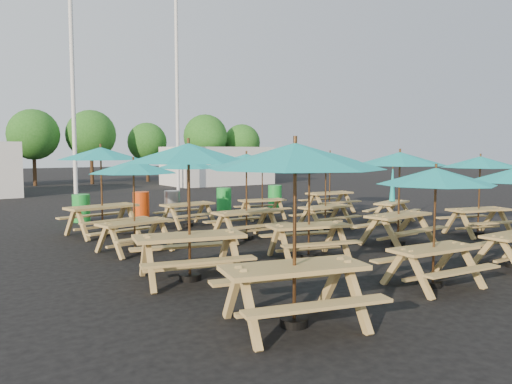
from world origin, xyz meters
TOP-DOWN VIEW (x-y plane):
  - ground at (0.00, 0.00)m, footprint 120.00×120.00m
  - picnic_unit_0 at (-4.52, -5.85)m, footprint 2.92×2.92m
  - picnic_unit_1 at (-4.57, -2.90)m, footprint 2.93×2.93m
  - picnic_unit_2 at (-4.43, 0.12)m, footprint 2.41×2.41m
  - picnic_unit_3 at (-4.30, 2.87)m, footprint 2.74×2.74m
  - picnic_unit_4 at (-1.30, -5.74)m, footprint 2.20×2.20m
  - picnic_unit_5 at (-1.59, -2.78)m, footprint 2.67×2.67m
  - picnic_unit_6 at (-1.37, -0.01)m, footprint 2.21×2.21m
  - picnic_unit_7 at (-1.56, 3.01)m, footprint 2.23×2.23m
  - picnic_unit_9 at (1.29, -2.87)m, footprint 2.38×2.38m
  - picnic_unit_10 at (1.52, 0.03)m, footprint 2.08×2.08m
  - picnic_unit_11 at (1.30, 2.98)m, footprint 2.25×2.25m
  - picnic_unit_13 at (4.33, -3.18)m, footprint 2.62×2.62m
  - picnic_unit_14 at (4.31, -0.16)m, footprint 1.95×1.82m
  - picnic_unit_15 at (4.46, 2.96)m, footprint 2.35×2.35m
  - waste_bin_0 at (-4.04, 5.87)m, footprint 0.57×0.57m
  - waste_bin_1 at (-2.01, 5.70)m, footprint 0.57×0.57m
  - waste_bin_2 at (-0.91, 5.49)m, footprint 0.57×0.57m
  - waste_bin_3 at (1.33, 5.56)m, footprint 0.57×0.57m
  - waste_bin_4 at (3.85, 5.61)m, footprint 0.57×0.57m
  - mast_0 at (-2.00, 14.00)m, footprint 0.20×0.20m
  - mast_1 at (4.50, 16.00)m, footprint 0.20×0.20m
  - event_tent_1 at (9.00, 19.00)m, footprint 7.00×4.00m
  - tree_3 at (-1.75, 24.72)m, footprint 3.36×3.36m
  - tree_4 at (1.90, 24.26)m, footprint 3.41×3.41m
  - tree_5 at (6.22, 24.67)m, footprint 2.94×2.94m
  - tree_6 at (10.23, 22.90)m, footprint 3.38×3.38m
  - tree_7 at (13.63, 22.92)m, footprint 2.95×2.95m

SIDE VIEW (x-z plane):
  - ground at x=0.00m, z-range 0.00..0.00m
  - waste_bin_0 at x=-4.04m, z-range 0.00..0.91m
  - waste_bin_1 at x=-2.01m, z-range 0.00..0.91m
  - waste_bin_2 at x=-0.91m, z-range 0.00..0.91m
  - waste_bin_3 at x=1.33m, z-range 0.00..0.91m
  - waste_bin_4 at x=3.85m, z-range 0.00..0.91m
  - picnic_unit_14 at x=4.31m, z-range -0.18..1.85m
  - event_tent_1 at x=9.00m, z-range 0.00..2.60m
  - picnic_unit_11 at x=1.30m, z-range 0.75..2.78m
  - picnic_unit_4 at x=-1.30m, z-range 0.78..2.88m
  - picnic_unit_10 at x=1.52m, z-range 0.78..2.90m
  - picnic_unit_7 at x=-1.56m, z-range 0.79..2.92m
  - picnic_unit_2 at x=-4.43m, z-range 0.80..2.97m
  - picnic_unit_13 at x=4.33m, z-range 0.83..3.05m
  - picnic_unit_5 at x=-1.59m, z-range 0.84..3.11m
  - picnic_unit_6 at x=-1.37m, z-range 0.85..3.16m
  - picnic_unit_15 at x=4.46m, z-range 0.86..3.17m
  - picnic_unit_9 at x=1.29m, z-range 0.87..3.23m
  - picnic_unit_3 at x=-4.30m, z-range 0.92..3.40m
  - picnic_unit_0 at x=-4.52m, z-range 0.93..3.42m
  - picnic_unit_1 at x=-4.57m, z-range 0.94..3.46m
  - tree_5 at x=6.22m, z-range 0.75..5.20m
  - tree_7 at x=13.63m, z-range 0.75..5.23m
  - tree_3 at x=-1.75m, z-range 0.86..5.95m
  - tree_6 at x=10.23m, z-range 0.86..5.99m
  - tree_4 at x=1.90m, z-range 0.87..6.04m
  - mast_0 at x=-2.00m, z-range 0.00..12.00m
  - mast_1 at x=4.50m, z-range 0.00..12.00m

